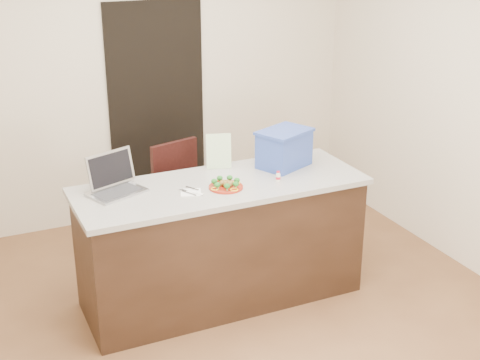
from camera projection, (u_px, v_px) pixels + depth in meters
name	position (u px, v px, depth m)	size (l,w,h in m)	color
ground	(236.00, 313.00, 4.81)	(4.00, 4.00, 0.00)	brown
room_shell	(235.00, 94.00, 4.22)	(4.00, 4.00, 4.00)	white
doorway	(157.00, 111.00, 6.17)	(0.90, 0.02, 2.00)	black
island	(221.00, 242.00, 4.86)	(2.06, 0.76, 0.92)	black
plate	(226.00, 187.00, 4.61)	(0.24, 0.24, 0.02)	maroon
meatballs	(226.00, 184.00, 4.60)	(0.09, 0.10, 0.04)	brown
broccoli	(226.00, 182.00, 4.59)	(0.20, 0.20, 0.04)	#154F16
pepper_rings	(226.00, 186.00, 4.60)	(0.24, 0.24, 0.01)	gold
napkin	(191.00, 192.00, 4.53)	(0.14, 0.14, 0.01)	silver
fork	(187.00, 192.00, 4.52)	(0.07, 0.16, 0.00)	silver
knife	(196.00, 192.00, 4.52)	(0.07, 0.19, 0.01)	white
yogurt_bottle	(278.00, 177.00, 4.72)	(0.03, 0.03, 0.07)	silver
laptop	(114.00, 181.00, 4.54)	(0.43, 0.40, 0.26)	#A3A3A8
leaflet	(219.00, 151.00, 4.93)	(0.18, 0.00, 0.26)	white
blue_box	(284.00, 148.00, 4.97)	(0.47, 0.42, 0.28)	#284093
chair	(180.00, 195.00, 5.45)	(0.53, 0.54, 0.97)	black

